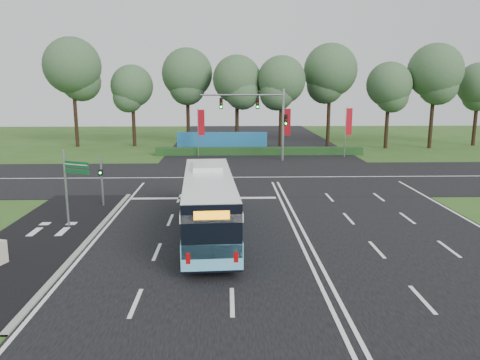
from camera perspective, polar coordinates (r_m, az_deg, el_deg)
name	(u,v)px	position (r m, az deg, el deg)	size (l,w,h in m)	color
ground	(290,220)	(26.17, 6.06, -4.85)	(120.00, 120.00, 0.00)	#2C511B
road_main	(290,219)	(26.16, 6.06, -4.81)	(20.00, 120.00, 0.04)	black
road_cross	(270,177)	(37.75, 3.67, 0.32)	(120.00, 14.00, 0.05)	black
bike_path	(41,239)	(24.78, -23.10, -6.61)	(5.00, 18.00, 0.06)	black
kerb_strip	(91,238)	(24.00, -17.74, -6.72)	(0.25, 18.00, 0.12)	gray
city_bus	(209,204)	(22.92, -3.83, -2.93)	(3.02, 11.44, 3.25)	#5FB8DC
pedestrian_signal	(102,179)	(29.64, -16.52, 0.09)	(0.29, 0.41, 3.14)	gray
street_sign	(71,180)	(25.47, -19.95, 0.05)	(1.48, 0.73, 4.12)	gray
banner_flag_left	(200,126)	(48.71, -4.85, 6.63)	(0.72, 0.19, 4.96)	gray
banner_flag_mid	(286,125)	(48.34, 5.64, 6.66)	(0.73, 0.24, 5.09)	gray
banner_flag_right	(348,125)	(49.40, 13.03, 6.55)	(0.73, 0.28, 5.13)	gray
traffic_light_gantry	(265,113)	(45.60, 3.04, 8.14)	(8.41, 0.28, 7.00)	gray
hedge	(259,151)	(49.98, 2.38, 3.53)	(22.00, 1.20, 0.80)	#133415
blue_hoarding	(222,142)	(52.25, -2.19, 4.65)	(10.00, 0.30, 2.20)	#1C639B
eucalyptus_row	(271,75)	(56.23, 3.75, 12.60)	(54.47, 9.56, 12.88)	black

